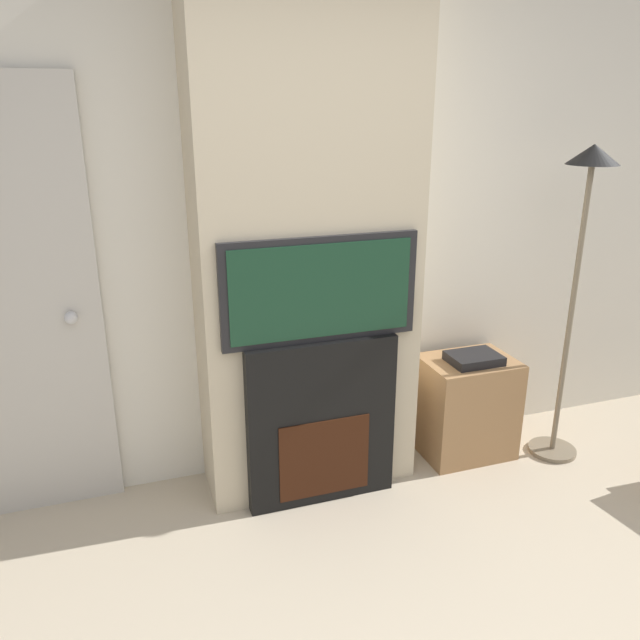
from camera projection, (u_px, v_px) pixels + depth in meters
wall_back at (293, 222)px, 3.17m from camera, size 6.00×0.06×2.70m
chimney_breast at (307, 230)px, 2.97m from camera, size 1.07×0.39×2.70m
fireplace at (320, 421)px, 3.10m from camera, size 0.75×0.15×0.86m
television at (320, 289)px, 2.87m from camera, size 0.94×0.07×0.50m
floor_lamp at (582, 238)px, 3.22m from camera, size 0.27×0.27×1.73m
media_stand at (466, 405)px, 3.55m from camera, size 0.51×0.38×0.63m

